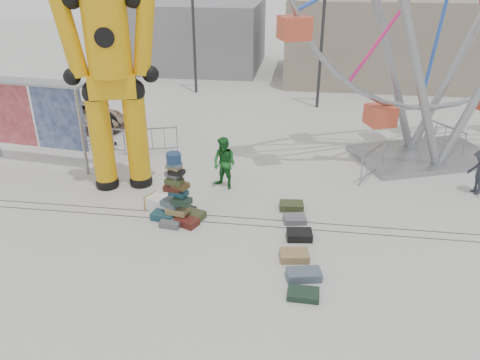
# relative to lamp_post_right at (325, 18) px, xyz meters

# --- Properties ---
(ground) EXTENTS (90.00, 90.00, 0.00)m
(ground) POSITION_rel_lamp_post_right_xyz_m (-3.09, -13.00, -4.48)
(ground) COLOR #9E9E99
(ground) RESTS_ON ground
(track_line_near) EXTENTS (40.00, 0.04, 0.01)m
(track_line_near) POSITION_rel_lamp_post_right_xyz_m (-3.09, -12.40, -4.48)
(track_line_near) COLOR #47443F
(track_line_near) RESTS_ON ground
(track_line_far) EXTENTS (40.00, 0.04, 0.01)m
(track_line_far) POSITION_rel_lamp_post_right_xyz_m (-3.09, -12.00, -4.48)
(track_line_far) COLOR #47443F
(track_line_far) RESTS_ON ground
(building_right) EXTENTS (12.00, 8.00, 5.00)m
(building_right) POSITION_rel_lamp_post_right_xyz_m (3.91, 7.00, -1.98)
(building_right) COLOR gray
(building_right) RESTS_ON ground
(building_left) EXTENTS (10.00, 8.00, 4.40)m
(building_left) POSITION_rel_lamp_post_right_xyz_m (-9.09, 9.00, -2.28)
(building_left) COLOR gray
(building_left) RESTS_ON ground
(lamp_post_right) EXTENTS (1.41, 0.25, 8.00)m
(lamp_post_right) POSITION_rel_lamp_post_right_xyz_m (0.00, 0.00, 0.00)
(lamp_post_right) COLOR #2D2D30
(lamp_post_right) RESTS_ON ground
(lamp_post_left) EXTENTS (1.41, 0.25, 8.00)m
(lamp_post_left) POSITION_rel_lamp_post_right_xyz_m (-7.00, 2.00, 0.00)
(lamp_post_left) COLOR #2D2D30
(lamp_post_left) RESTS_ON ground
(suitcase_tower) EXTENTS (1.68, 1.40, 2.20)m
(suitcase_tower) POSITION_rel_lamp_post_right_xyz_m (-4.37, -12.35, -3.87)
(suitcase_tower) COLOR #1A4450
(suitcase_tower) RESTS_ON ground
(crash_test_dummy) EXTENTS (3.08, 1.40, 7.77)m
(crash_test_dummy) POSITION_rel_lamp_post_right_xyz_m (-6.82, -10.36, -0.38)
(crash_test_dummy) COLOR black
(crash_test_dummy) RESTS_ON ground
(banner_scaffold) EXTENTS (4.58, 1.27, 3.28)m
(banner_scaffold) POSITION_rel_lamp_post_right_xyz_m (-10.60, -9.09, -2.02)
(banner_scaffold) COLOR gray
(banner_scaffold) RESTS_ON ground
(steamer_trunk) EXTENTS (1.05, 0.84, 0.43)m
(steamer_trunk) POSITION_rel_lamp_post_right_xyz_m (-5.05, -11.87, -4.27)
(steamer_trunk) COLOR silver
(steamer_trunk) RESTS_ON ground
(row_case_0) EXTENTS (0.79, 0.56, 0.22)m
(row_case_0) POSITION_rel_lamp_post_right_xyz_m (-0.97, -11.23, -4.37)
(row_case_0) COLOR #374020
(row_case_0) RESTS_ON ground
(row_case_1) EXTENTS (0.75, 0.63, 0.18)m
(row_case_1) POSITION_rel_lamp_post_right_xyz_m (-0.83, -11.99, -4.39)
(row_case_1) COLOR slate
(row_case_1) RESTS_ON ground
(row_case_2) EXTENTS (0.77, 0.60, 0.24)m
(row_case_2) POSITION_rel_lamp_post_right_xyz_m (-0.67, -12.92, -4.36)
(row_case_2) COLOR black
(row_case_2) RESTS_ON ground
(row_case_3) EXTENTS (0.82, 0.64, 0.22)m
(row_case_3) POSITION_rel_lamp_post_right_xyz_m (-0.77, -13.93, -4.37)
(row_case_3) COLOR #947A4B
(row_case_3) RESTS_ON ground
(row_case_4) EXTENTS (0.94, 0.63, 0.23)m
(row_case_4) POSITION_rel_lamp_post_right_xyz_m (-0.51, -14.73, -4.37)
(row_case_4) COLOR #4B5D6B
(row_case_4) RESTS_ON ground
(row_case_5) EXTENTS (0.76, 0.51, 0.16)m
(row_case_5) POSITION_rel_lamp_post_right_xyz_m (-0.51, -15.44, -4.40)
(row_case_5) COLOR #1A3022
(row_case_5) RESTS_ON ground
(barricade_dummy_a) EXTENTS (1.98, 0.50, 1.10)m
(barricade_dummy_a) POSITION_rel_lamp_post_right_xyz_m (-10.64, -7.04, -3.93)
(barricade_dummy_a) COLOR gray
(barricade_dummy_a) RESTS_ON ground
(barricade_dummy_b) EXTENTS (1.98, 0.50, 1.10)m
(barricade_dummy_b) POSITION_rel_lamp_post_right_xyz_m (-8.76, -7.50, -3.93)
(barricade_dummy_b) COLOR gray
(barricade_dummy_b) RESTS_ON ground
(barricade_dummy_c) EXTENTS (1.94, 0.68, 1.10)m
(barricade_dummy_c) POSITION_rel_lamp_post_right_xyz_m (-6.74, -7.36, -3.93)
(barricade_dummy_c) COLOR gray
(barricade_dummy_c) RESTS_ON ground
(barricade_wheel_front) EXTENTS (1.07, 1.79, 1.10)m
(barricade_wheel_front) POSITION_rel_lamp_post_right_xyz_m (1.82, -8.36, -3.93)
(barricade_wheel_front) COLOR gray
(barricade_wheel_front) RESTS_ON ground
(barricade_wheel_back) EXTENTS (1.17, 1.73, 1.10)m
(barricade_wheel_back) POSITION_rel_lamp_post_right_xyz_m (4.99, -5.40, -3.93)
(barricade_wheel_back) COLOR gray
(barricade_wheel_back) RESTS_ON ground
(pedestrian_red) EXTENTS (0.67, 0.45, 1.81)m
(pedestrian_red) POSITION_rel_lamp_post_right_xyz_m (-7.89, -9.42, -3.58)
(pedestrian_red) COLOR red
(pedestrian_red) RESTS_ON ground
(pedestrian_green) EXTENTS (1.10, 1.02, 1.82)m
(pedestrian_green) POSITION_rel_lamp_post_right_xyz_m (-3.33, -10.01, -3.57)
(pedestrian_green) COLOR #175E20
(pedestrian_green) RESTS_ON ground
(pedestrian_black) EXTENTS (1.13, 0.53, 1.87)m
(pedestrian_black) POSITION_rel_lamp_post_right_xyz_m (-8.76, -6.82, -3.55)
(pedestrian_black) COLOR black
(pedestrian_black) RESTS_ON ground
(pedestrian_grey) EXTENTS (0.88, 1.15, 1.57)m
(pedestrian_grey) POSITION_rel_lamp_post_right_xyz_m (5.15, -9.24, -3.70)
(pedestrian_grey) COLOR #272934
(pedestrian_grey) RESTS_ON ground
(parked_suv) EXTENTS (4.52, 2.92, 1.16)m
(parked_suv) POSITION_rel_lamp_post_right_xyz_m (-10.89, -4.80, -3.90)
(parked_suv) COLOR #9D8365
(parked_suv) RESTS_ON ground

